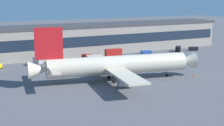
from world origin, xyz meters
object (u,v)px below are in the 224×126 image
belt_loader (88,56)px  traffic_cone_1 (194,75)px  traffic_cone_0 (95,89)px  airliner (116,65)px  follow_me_car (193,48)px  crew_van (178,49)px  catering_truck (113,53)px  pushback_tractor (146,52)px  stair_truck (39,60)px

belt_loader → traffic_cone_1: (17.05, -46.62, -0.80)m
traffic_cone_0 → belt_loader: bearing=66.8°
airliner → follow_me_car: 74.25m
crew_van → catering_truck: catering_truck is taller
airliner → crew_van: 67.46m
pushback_tractor → traffic_cone_1: (-11.94, -44.84, -0.70)m
belt_loader → crew_van: bearing=-3.2°
crew_van → catering_truck: bearing=-177.8°
airliner → traffic_cone_1: bearing=-15.2°
traffic_cone_0 → traffic_cone_1: bearing=-0.1°
catering_truck → pushback_tractor: bearing=6.9°
pushback_tractor → traffic_cone_1: size_ratio=7.69×
follow_me_car → traffic_cone_1: (-38.79, -42.66, -0.74)m
belt_loader → traffic_cone_0: bearing=-113.2°
catering_truck → stair_truck: bearing=176.9°
traffic_cone_0 → traffic_cone_1: traffic_cone_1 is taller
crew_van → stair_truck: (-69.52, 0.27, 0.52)m
belt_loader → catering_truck: catering_truck is taller
pushback_tractor → traffic_cone_0: bearing=-137.5°
catering_truck → follow_me_car: bearing=0.2°
belt_loader → stair_truck: bearing=-174.0°
crew_van → traffic_cone_1: bearing=-124.4°
follow_me_car → traffic_cone_1: bearing=-132.3°
stair_truck → traffic_cone_0: (2.40, -44.21, -1.67)m
pushback_tractor → belt_loader: 29.04m
belt_loader → traffic_cone_1: bearing=-69.9°
airliner → follow_me_car: (65.09, 35.50, -3.95)m
follow_me_car → airliner: bearing=-151.4°
pushback_tractor → traffic_cone_0: (-48.94, -44.80, -0.74)m
pushback_tractor → follow_me_car: size_ratio=1.12×
airliner → traffic_cone_0: 13.70m
airliner → stair_truck: bearing=109.5°
airliner → pushback_tractor: airliner is taller
airliner → catering_truck: 40.31m
belt_loader → catering_truck: (9.89, -4.10, 1.14)m
crew_van → stair_truck: stair_truck is taller
stair_truck → traffic_cone_0: 44.31m
stair_truck → catering_truck: 32.30m
stair_truck → catering_truck: catering_truck is taller
traffic_cone_1 → pushback_tractor: bearing=75.1°
crew_van → follow_me_car: crew_van is taller
stair_truck → traffic_cone_0: bearing=-86.9°
airliner → traffic_cone_1: (26.30, -7.16, -4.69)m
airliner → pushback_tractor: 53.84m
pushback_tractor → catering_truck: size_ratio=0.71×
catering_truck → traffic_cone_0: (-29.85, -42.48, -1.98)m
belt_loader → airliner: bearing=-103.2°
catering_truck → traffic_cone_1: 43.16m
pushback_tractor → airliner: bearing=-135.4°
pushback_tractor → traffic_cone_0: pushback_tractor is taller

